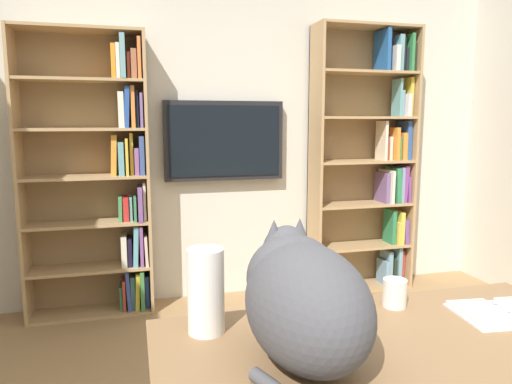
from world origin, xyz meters
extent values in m
cube|color=beige|center=(0.00, -2.23, 1.35)|extent=(4.52, 0.06, 2.70)
cube|color=tan|center=(-1.48, -2.04, 1.07)|extent=(0.02, 0.28, 2.14)
cube|color=tan|center=(-0.65, -2.04, 1.07)|extent=(0.02, 0.28, 2.14)
cube|color=#93754E|center=(-1.07, -2.17, 1.07)|extent=(0.85, 0.01, 2.14)
cube|color=tan|center=(-1.07, -2.04, 0.01)|extent=(0.81, 0.27, 0.02)
cube|color=tan|center=(-1.07, -2.04, 0.36)|extent=(0.81, 0.27, 0.02)
cube|color=tan|center=(-1.07, -2.04, 0.72)|extent=(0.81, 0.27, 0.02)
cube|color=tan|center=(-1.07, -2.04, 1.07)|extent=(0.81, 0.27, 0.02)
cube|color=tan|center=(-1.07, -2.04, 1.42)|extent=(0.81, 0.27, 0.02)
cube|color=tan|center=(-1.07, -2.04, 1.77)|extent=(0.81, 0.27, 0.02)
cube|color=tan|center=(-1.07, -2.04, 2.13)|extent=(0.81, 0.27, 0.02)
cube|color=#BF3936|center=(-1.44, -2.03, 0.16)|extent=(0.04, 0.13, 0.28)
cube|color=#6898A3|center=(-1.40, -2.03, 0.18)|extent=(0.03, 0.19, 0.32)
cube|color=black|center=(-1.36, -2.04, 0.13)|extent=(0.02, 0.18, 0.22)
cube|color=#6993A9|center=(-1.32, -2.03, 0.16)|extent=(0.04, 0.16, 0.29)
cube|color=#6C93B1|center=(-1.28, -2.02, 0.12)|extent=(0.03, 0.17, 0.21)
cube|color=#714B8C|center=(-1.44, -2.03, 0.47)|extent=(0.05, 0.22, 0.20)
cube|color=gold|center=(-1.40, -2.03, 0.51)|extent=(0.04, 0.20, 0.27)
cube|color=gold|center=(-1.37, -2.02, 0.47)|extent=(0.02, 0.21, 0.19)
cube|color=#2C794D|center=(-1.33, -2.03, 0.52)|extent=(0.04, 0.16, 0.29)
cube|color=#7E428D|center=(-1.45, -2.04, 0.83)|extent=(0.03, 0.21, 0.22)
cube|color=#853F8C|center=(-1.42, -2.02, 0.88)|extent=(0.05, 0.18, 0.31)
cube|color=#728CAA|center=(-1.38, -2.02, 0.87)|extent=(0.03, 0.19, 0.29)
cube|color=#2E7B4C|center=(-1.35, -2.02, 0.87)|extent=(0.05, 0.20, 0.29)
cube|color=#9D7641|center=(-1.31, -2.03, 0.86)|extent=(0.02, 0.14, 0.27)
cube|color=silver|center=(-1.28, -2.02, 0.86)|extent=(0.02, 0.24, 0.27)
cube|color=slate|center=(-1.25, -2.04, 0.85)|extent=(0.03, 0.20, 0.25)
cube|color=#31589F|center=(-1.44, -2.04, 1.24)|extent=(0.04, 0.18, 0.32)
cube|color=orange|center=(-1.39, -2.04, 1.19)|extent=(0.04, 0.21, 0.22)
cube|color=#427F3F|center=(-1.36, -2.05, 1.17)|extent=(0.02, 0.21, 0.19)
cube|color=orange|center=(-1.32, -2.02, 1.21)|extent=(0.03, 0.20, 0.27)
cube|color=beige|center=(-1.29, -2.04, 1.17)|extent=(0.03, 0.13, 0.19)
cube|color=#AD3C30|center=(-1.25, -2.04, 1.16)|extent=(0.03, 0.14, 0.17)
cube|color=beige|center=(-1.22, -2.02, 1.24)|extent=(0.02, 0.16, 0.32)
cube|color=gold|center=(-1.45, -2.03, 1.59)|extent=(0.03, 0.15, 0.31)
cube|color=silver|center=(-1.41, -2.03, 1.52)|extent=(0.04, 0.21, 0.18)
cube|color=#6A9CA6|center=(-1.37, -2.05, 1.54)|extent=(0.02, 0.16, 0.21)
cube|color=#639FA4|center=(-1.35, -2.02, 1.58)|extent=(0.02, 0.13, 0.30)
cube|color=black|center=(-1.45, -2.02, 1.90)|extent=(0.02, 0.15, 0.22)
cube|color=#338447|center=(-1.42, -2.04, 1.93)|extent=(0.02, 0.23, 0.29)
cube|color=black|center=(-1.39, -2.04, 1.88)|extent=(0.02, 0.15, 0.19)
cube|color=black|center=(-1.36, -2.05, 1.92)|extent=(0.02, 0.18, 0.26)
cube|color=#639CA6|center=(-1.33, -2.05, 1.93)|extent=(0.04, 0.22, 0.28)
cube|color=silver|center=(-1.28, -2.02, 1.88)|extent=(0.04, 0.22, 0.19)
cube|color=#724482|center=(-1.24, -2.05, 1.94)|extent=(0.03, 0.15, 0.31)
cube|color=#21579B|center=(-1.20, -2.03, 1.94)|extent=(0.03, 0.23, 0.32)
cube|color=tan|center=(0.64, -2.04, 1.01)|extent=(0.02, 0.28, 2.01)
cube|color=tan|center=(1.49, -2.04, 1.01)|extent=(0.02, 0.28, 2.01)
cube|color=#93754E|center=(1.07, -2.17, 1.01)|extent=(0.87, 0.01, 2.01)
cube|color=tan|center=(1.07, -2.04, 0.01)|extent=(0.83, 0.27, 0.02)
cube|color=tan|center=(1.07, -2.04, 0.34)|extent=(0.83, 0.27, 0.02)
cube|color=tan|center=(1.07, -2.04, 0.67)|extent=(0.83, 0.27, 0.02)
cube|color=tan|center=(1.07, -2.04, 1.01)|extent=(0.83, 0.27, 0.02)
cube|color=tan|center=(1.07, -2.04, 1.34)|extent=(0.83, 0.27, 0.02)
cube|color=tan|center=(1.07, -2.04, 1.67)|extent=(0.83, 0.27, 0.02)
cube|color=tan|center=(1.07, -2.04, 2.00)|extent=(0.83, 0.27, 0.02)
cube|color=navy|center=(0.68, -2.05, 0.14)|extent=(0.03, 0.16, 0.24)
cube|color=#3C783E|center=(0.71, -2.02, 0.17)|extent=(0.03, 0.21, 0.30)
cube|color=gold|center=(0.75, -2.04, 0.16)|extent=(0.04, 0.19, 0.28)
cube|color=#5AA3A1|center=(0.78, -2.05, 0.14)|extent=(0.03, 0.13, 0.24)
cube|color=#354892|center=(0.81, -2.03, 0.17)|extent=(0.04, 0.19, 0.30)
cube|color=#AF3724|center=(0.84, -2.02, 0.14)|extent=(0.02, 0.16, 0.23)
cube|color=#307B4E|center=(0.87, -2.04, 0.11)|extent=(0.02, 0.15, 0.18)
cube|color=beige|center=(0.68, -2.04, 0.46)|extent=(0.03, 0.24, 0.22)
cube|color=#7C4C89|center=(0.71, -2.03, 0.50)|extent=(0.02, 0.22, 0.30)
cube|color=#5D9FB1|center=(0.75, -2.04, 0.50)|extent=(0.05, 0.23, 0.30)
cube|color=black|center=(0.79, -2.03, 0.45)|extent=(0.03, 0.17, 0.20)
cube|color=beige|center=(0.83, -2.03, 0.46)|extent=(0.04, 0.20, 0.22)
cube|color=beige|center=(0.67, -2.03, 0.82)|extent=(0.02, 0.16, 0.28)
cube|color=#744B8D|center=(0.71, -2.02, 0.81)|extent=(0.03, 0.24, 0.25)
cube|color=#377E50|center=(0.74, -2.02, 0.77)|extent=(0.02, 0.20, 0.18)
cube|color=#71A3AD|center=(0.77, -2.04, 0.77)|extent=(0.02, 0.13, 0.17)
cube|color=red|center=(0.81, -2.04, 0.77)|extent=(0.04, 0.16, 0.17)
cube|color=#41834C|center=(0.84, -2.03, 0.77)|extent=(0.03, 0.15, 0.18)
cube|color=#394F88|center=(0.68, -2.05, 1.15)|extent=(0.03, 0.22, 0.27)
cube|color=#86548B|center=(0.72, -2.02, 1.11)|extent=(0.03, 0.16, 0.19)
cube|color=gold|center=(0.75, -2.04, 1.16)|extent=(0.02, 0.14, 0.29)
cube|color=gold|center=(0.78, -2.02, 1.15)|extent=(0.02, 0.21, 0.26)
cube|color=#5B98A0|center=(0.82, -2.03, 1.13)|extent=(0.04, 0.21, 0.23)
cube|color=orange|center=(0.87, -2.04, 1.16)|extent=(0.05, 0.16, 0.28)
cube|color=slate|center=(0.67, -2.02, 1.47)|extent=(0.02, 0.22, 0.24)
cube|color=black|center=(0.70, -2.04, 1.48)|extent=(0.02, 0.12, 0.26)
cube|color=orange|center=(0.73, -2.03, 1.49)|extent=(0.03, 0.15, 0.29)
cube|color=#284C9B|center=(0.77, -2.04, 1.49)|extent=(0.05, 0.18, 0.28)
cube|color=silver|center=(0.81, -2.04, 1.47)|extent=(0.04, 0.20, 0.25)
cube|color=orange|center=(0.68, -2.03, 1.82)|extent=(0.02, 0.21, 0.28)
cube|color=#9E5F41|center=(0.71, -2.03, 1.78)|extent=(0.04, 0.17, 0.20)
cube|color=#AC3F28|center=(0.75, -2.03, 1.77)|extent=(0.02, 0.15, 0.18)
cube|color=#69989C|center=(0.78, -2.02, 1.83)|extent=(0.03, 0.24, 0.29)
cube|color=silver|center=(0.82, -2.03, 1.80)|extent=(0.02, 0.22, 0.23)
cube|color=orange|center=(0.85, -2.03, 1.79)|extent=(0.03, 0.22, 0.23)
cube|color=black|center=(0.06, -2.15, 1.24)|extent=(0.92, 0.06, 0.61)
cube|color=black|center=(0.06, -2.12, 1.24)|extent=(0.85, 0.01, 0.54)
cube|color=olive|center=(0.03, 0.27, 0.75)|extent=(1.38, 0.62, 0.03)
cube|color=olive|center=(-0.62, 0.00, 0.37)|extent=(0.06, 0.06, 0.74)
ellipsoid|color=#4C4C51|center=(0.33, 0.34, 0.92)|extent=(0.31, 0.47, 0.32)
ellipsoid|color=#4C4C51|center=(0.33, 0.24, 0.96)|extent=(0.26, 0.26, 0.24)
sphere|color=#4C4C51|center=(0.33, 0.18, 1.03)|extent=(0.14, 0.14, 0.14)
cone|color=#4C4C51|center=(0.29, 0.18, 1.08)|extent=(0.06, 0.06, 0.08)
cone|color=#4C4C51|center=(0.37, 0.18, 1.08)|extent=(0.06, 0.06, 0.08)
cone|color=beige|center=(0.29, 0.18, 1.07)|extent=(0.03, 0.03, 0.05)
cone|color=beige|center=(0.37, 0.18, 1.07)|extent=(0.03, 0.03, 0.05)
cube|color=white|center=(-0.34, 0.21, 0.77)|extent=(0.17, 0.24, 0.01)
cube|color=white|center=(-0.43, 0.22, 0.77)|extent=(0.05, 0.22, 0.01)
cube|color=white|center=(-0.34, 0.21, 0.78)|extent=(0.16, 0.22, 0.01)
cylinder|color=silver|center=(-0.43, 0.22, 0.78)|extent=(0.02, 0.02, 0.01)
cylinder|color=silver|center=(-0.43, 0.16, 0.78)|extent=(0.02, 0.02, 0.01)
cylinder|color=white|center=(0.55, 0.09, 0.89)|extent=(0.11, 0.11, 0.26)
cylinder|color=white|center=(-0.10, 0.06, 0.81)|extent=(0.08, 0.08, 0.10)
camera|label=1|loc=(0.75, 1.42, 1.39)|focal=32.83mm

